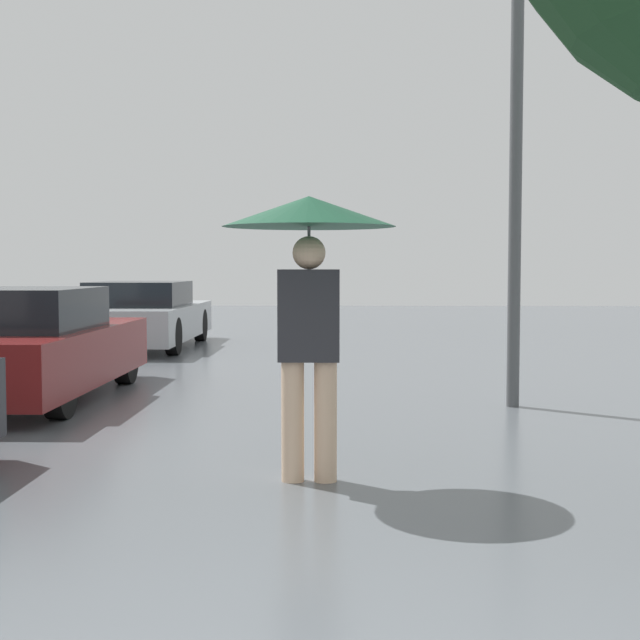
{
  "coord_description": "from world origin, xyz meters",
  "views": [
    {
      "loc": [
        0.12,
        -1.89,
        1.39
      ],
      "look_at": [
        -0.02,
        3.82,
        1.05
      ],
      "focal_mm": 50.0,
      "sensor_mm": 36.0,
      "label": 1
    }
  ],
  "objects": [
    {
      "name": "pedestrian",
      "position": [
        -0.09,
        3.82,
        1.5
      ],
      "size": [
        1.11,
        1.11,
        1.84
      ],
      "color": "beige",
      "rests_on": "ground_plane"
    },
    {
      "name": "parked_car_middle",
      "position": [
        -3.28,
        7.33,
        0.55
      ],
      "size": [
        1.83,
        3.99,
        1.17
      ],
      "color": "maroon",
      "rests_on": "ground_plane"
    },
    {
      "name": "street_lamp",
      "position": [
        1.83,
        6.97,
        2.62
      ],
      "size": [
        0.27,
        0.27,
        4.45
      ],
      "color": "#515456",
      "rests_on": "ground_plane"
    },
    {
      "name": "parked_car_farthest",
      "position": [
        -3.32,
        13.36,
        0.54
      ],
      "size": [
        1.74,
        4.36,
        1.14
      ],
      "color": "#9EA3A8",
      "rests_on": "ground_plane"
    }
  ]
}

